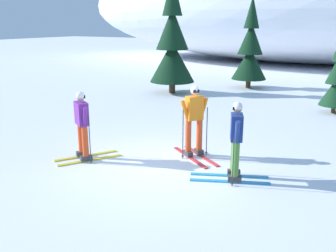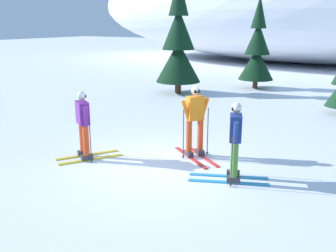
# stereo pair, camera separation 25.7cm
# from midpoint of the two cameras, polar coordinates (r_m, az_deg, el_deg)

# --- Properties ---
(ground_plane) EXTENTS (120.00, 120.00, 0.00)m
(ground_plane) POSITION_cam_midpoint_polar(r_m,az_deg,el_deg) (8.98, -0.50, -6.16)
(ground_plane) COLOR white
(skier_orange_jacket) EXTENTS (1.60, 1.29, 1.81)m
(skier_orange_jacket) POSITION_cam_midpoint_polar(r_m,az_deg,el_deg) (9.42, 4.87, 0.88)
(skier_orange_jacket) COLOR red
(skier_orange_jacket) RESTS_ON ground
(skier_navy_jacket) EXTENTS (1.74, 1.08, 1.71)m
(skier_navy_jacket) POSITION_cam_midpoint_polar(r_m,az_deg,el_deg) (8.09, 10.90, -2.19)
(skier_navy_jacket) COLOR #2893CC
(skier_navy_jacket) RESTS_ON ground
(skier_purple_jacket) EXTENTS (1.24, 1.61, 1.71)m
(skier_purple_jacket) POSITION_cam_midpoint_polar(r_m,az_deg,el_deg) (9.45, -11.86, 0.38)
(skier_purple_jacket) COLOR gold
(skier_purple_jacket) RESTS_ON ground
(pine_tree_far_left) EXTENTS (2.10, 2.10, 5.45)m
(pine_tree_far_left) POSITION_cam_midpoint_polar(r_m,az_deg,el_deg) (17.96, 1.98, 12.17)
(pine_tree_far_left) COLOR #47301E
(pine_tree_far_left) RESTS_ON ground
(pine_tree_center_left) EXTENTS (1.76, 1.76, 4.55)m
(pine_tree_center_left) POSITION_cam_midpoint_polar(r_m,az_deg,el_deg) (19.85, 13.64, 10.99)
(pine_tree_center_left) COLOR #47301E
(pine_tree_center_left) RESTS_ON ground
(snow_ridge_background) EXTENTS (40.23, 20.04, 9.34)m
(snow_ridge_background) POSITION_cam_midpoint_polar(r_m,az_deg,el_deg) (34.08, 21.66, 16.73)
(snow_ridge_background) COLOR white
(snow_ridge_background) RESTS_ON ground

